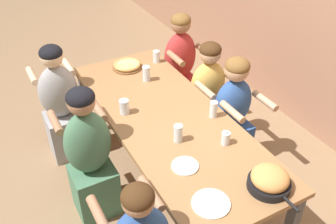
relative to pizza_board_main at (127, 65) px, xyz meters
The scene contains 17 objects.
ground_plane 1.20m from the pizza_board_main, ahead, with size 18.00×18.00×0.00m, color #896B4C.
dining_table 0.91m from the pizza_board_main, ahead, with size 2.29×0.88×0.77m.
pizza_board_main is the anchor object (origin of this frame).
skillet_bowl 1.88m from the pizza_board_main, ahead, with size 0.40×0.27×0.15m.
empty_plate_a 1.47m from the pizza_board_main, ahead, with size 0.19×0.19×0.02m.
empty_plate_b 1.82m from the pizza_board_main, ahead, with size 0.24×0.24×0.02m.
cocktail_glass_blue 1.40m from the pizza_board_main, ahead, with size 0.06×0.06×0.13m.
drinking_glass_a 1.20m from the pizza_board_main, ahead, with size 0.07×0.07×0.14m.
drinking_glass_b 0.31m from the pizza_board_main, 12.02° to the left, with size 0.07×0.07×0.14m.
drinking_glass_c 1.10m from the pizza_board_main, 15.27° to the left, with size 0.06×0.06×0.14m.
drinking_glass_d 0.31m from the pizza_board_main, 85.68° to the left, with size 0.07×0.07×0.12m.
drinking_glass_e 0.75m from the pizza_board_main, 24.95° to the right, with size 0.08×0.08×0.12m.
diner_near_left 0.74m from the pizza_board_main, 88.65° to the right, with size 0.51×0.40×1.18m.
diner_far_center 1.13m from the pizza_board_main, 35.09° to the left, with size 0.51×0.40×1.14m.
diner_far_left 0.68m from the pizza_board_main, 94.47° to the left, with size 0.51×0.40×1.19m.
diner_far_midleft 0.85m from the pizza_board_main, 51.86° to the left, with size 0.51×0.40×1.11m.
diner_near_center 1.12m from the pizza_board_main, 39.25° to the right, with size 0.51×0.40×1.21m.
Camera 1 is at (2.12, -1.15, 2.56)m, focal length 40.00 mm.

